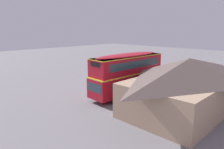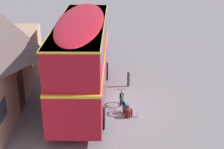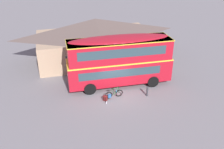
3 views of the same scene
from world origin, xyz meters
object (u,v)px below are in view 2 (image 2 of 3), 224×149
Objects in this scene: water_bottle_clear_plastic at (138,115)px; touring_bicycle at (123,103)px; backpack_on_ground at (129,112)px; double_decker_bus at (82,56)px; kerb_bollard at (128,79)px.

touring_bicycle is at bearing 42.27° from water_bottle_clear_plastic.
touring_bicycle reaches higher than backpack_on_ground.
double_decker_bus is at bearing 55.80° from water_bottle_clear_plastic.
water_bottle_clear_plastic is 0.26× the size of kerb_bollard.
water_bottle_clear_plastic is at bearing -124.20° from double_decker_bus.
double_decker_bus is 5.84× the size of touring_bicycle.
double_decker_bus is 19.89× the size of backpack_on_ground.
backpack_on_ground is 1.93× the size of water_bottle_clear_plastic.
backpack_on_ground is 3.81m from kerb_bollard.
double_decker_bus reaches higher than touring_bicycle.
water_bottle_clear_plastic is at bearing -137.73° from touring_bicycle.
double_decker_bus is 38.35× the size of water_bottle_clear_plastic.
double_decker_bus is at bearing 123.64° from kerb_bollard.
backpack_on_ground is 0.51× the size of kerb_bollard.
water_bottle_clear_plastic is 3.84m from kerb_bollard.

